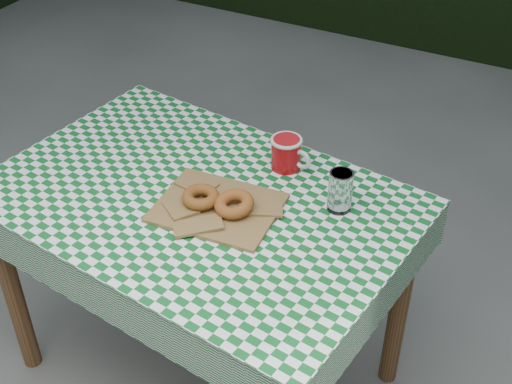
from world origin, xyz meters
TOP-DOWN VIEW (x-y plane):
  - ground at (0.00, 0.00)m, footprint 60.00×60.00m
  - table at (0.15, 0.02)m, footprint 1.27×0.93m
  - tablecloth at (0.15, 0.02)m, footprint 1.29×0.95m
  - paper_bag at (0.23, -0.00)m, footprint 0.35×0.29m
  - bagel_front at (0.18, -0.02)m, footprint 0.13×0.13m
  - bagel_back at (0.28, -0.00)m, footprint 0.15×0.15m
  - coffee_mug at (0.31, 0.27)m, footprint 0.21×0.21m
  - drinking_glass at (0.53, 0.16)m, footprint 0.07×0.07m

SIDE VIEW (x-z plane):
  - ground at x=0.00m, z-range 0.00..0.00m
  - table at x=0.15m, z-range 0.00..0.75m
  - tablecloth at x=0.15m, z-range 0.75..0.76m
  - paper_bag at x=0.23m, z-range 0.76..0.77m
  - bagel_front at x=0.18m, z-range 0.77..0.81m
  - bagel_back at x=0.28m, z-range 0.77..0.81m
  - coffee_mug at x=0.31m, z-range 0.76..0.86m
  - drinking_glass at x=0.53m, z-range 0.76..0.88m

